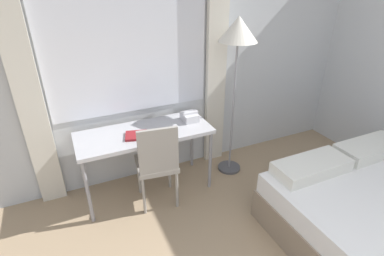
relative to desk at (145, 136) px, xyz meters
name	(u,v)px	position (x,y,z in m)	size (l,w,h in m)	color
wall_back_with_window	(167,60)	(0.41, 0.36, 0.67)	(5.65, 0.13, 2.70)	silver
desk	(145,136)	(0.00, 0.00, 0.00)	(1.38, 0.56, 0.75)	#B2B2B7
desk_chair	(157,161)	(0.04, -0.27, -0.15)	(0.45, 0.45, 0.95)	gray
standing_lamp	(238,39)	(1.04, -0.03, 0.90)	(0.41, 0.41, 1.82)	#4C4C51
telephone	(190,117)	(0.53, 0.04, 0.11)	(0.18, 0.19, 0.11)	silver
book	(137,135)	(-0.10, -0.08, 0.07)	(0.26, 0.24, 0.02)	maroon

